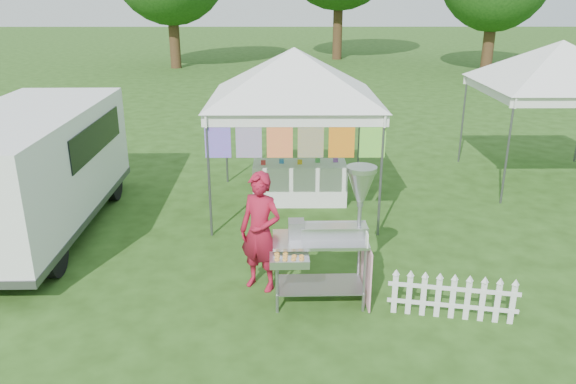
{
  "coord_description": "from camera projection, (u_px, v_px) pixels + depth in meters",
  "views": [
    {
      "loc": [
        -0.17,
        -6.71,
        3.95
      ],
      "look_at": [
        -0.12,
        1.2,
        1.1
      ],
      "focal_mm": 35.0,
      "sensor_mm": 36.0,
      "label": 1
    }
  ],
  "objects": [
    {
      "name": "donut_cart",
      "position": [
        336.0,
        226.0,
        7.18
      ],
      "size": [
        1.35,
        0.95,
        1.88
      ],
      "rotation": [
        0.0,
        0.0,
        0.02
      ],
      "color": "gray",
      "rests_on": "ground"
    },
    {
      "name": "canopy_right",
      "position": [
        564.0,
        40.0,
        11.37
      ],
      "size": [
        4.24,
        4.24,
        3.45
      ],
      "color": "#59595E",
      "rests_on": "ground"
    },
    {
      "name": "picket_fence",
      "position": [
        453.0,
        298.0,
        7.08
      ],
      "size": [
        1.6,
        0.33,
        0.56
      ],
      "rotation": [
        0.0,
        0.0,
        -0.19
      ],
      "color": "white",
      "rests_on": "ground"
    },
    {
      "name": "vendor",
      "position": [
        260.0,
        232.0,
        7.65
      ],
      "size": [
        0.73,
        0.65,
        1.69
      ],
      "primitive_type": "imported",
      "rotation": [
        0.0,
        0.0,
        -0.49
      ],
      "color": "maroon",
      "rests_on": "ground"
    },
    {
      "name": "display_table",
      "position": [
        300.0,
        183.0,
        10.98
      ],
      "size": [
        1.8,
        0.7,
        0.8
      ],
      "primitive_type": "cube",
      "color": "white",
      "rests_on": "ground"
    },
    {
      "name": "ground",
      "position": [
        297.0,
        297.0,
        7.65
      ],
      "size": [
        120.0,
        120.0,
        0.0
      ],
      "primitive_type": "plane",
      "color": "#244213",
      "rests_on": "ground"
    },
    {
      "name": "cargo_van",
      "position": [
        32.0,
        168.0,
        9.46
      ],
      "size": [
        2.09,
        5.06,
        2.09
      ],
      "rotation": [
        0.0,
        0.0,
        0.02
      ],
      "color": "white",
      "rests_on": "ground"
    },
    {
      "name": "canopy_main",
      "position": [
        294.0,
        48.0,
        9.93
      ],
      "size": [
        4.24,
        4.24,
        3.45
      ],
      "color": "#59595E",
      "rests_on": "ground"
    }
  ]
}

